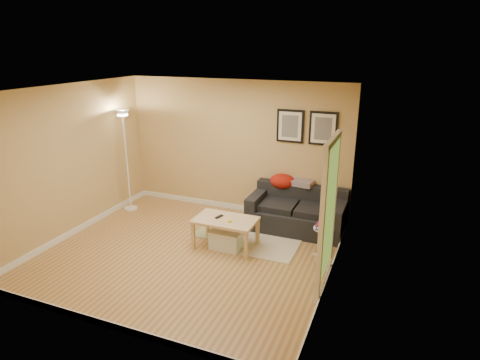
{
  "coord_description": "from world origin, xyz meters",
  "views": [
    {
      "loc": [
        2.98,
        -5.16,
        3.21
      ],
      "look_at": [
        0.55,
        0.85,
        1.05
      ],
      "focal_mm": 30.57,
      "sensor_mm": 36.0,
      "label": 1
    }
  ],
  "objects_px": {
    "storage_bin": "(227,239)",
    "side_table": "(323,242)",
    "coffee_table": "(226,233)",
    "sofa": "(297,210)",
    "floor_lamp": "(127,164)",
    "book_stack": "(323,226)"
  },
  "relations": [
    {
      "from": "coffee_table",
      "to": "book_stack",
      "type": "xyz_separation_m",
      "value": [
        1.54,
        0.27,
        0.28
      ]
    },
    {
      "from": "coffee_table",
      "to": "floor_lamp",
      "type": "xyz_separation_m",
      "value": [
        -2.47,
        0.77,
        0.71
      ]
    },
    {
      "from": "sofa",
      "to": "side_table",
      "type": "height_order",
      "value": "sofa"
    },
    {
      "from": "side_table",
      "to": "book_stack",
      "type": "distance_m",
      "value": 0.29
    },
    {
      "from": "book_stack",
      "to": "floor_lamp",
      "type": "relative_size",
      "value": 0.12
    },
    {
      "from": "side_table",
      "to": "floor_lamp",
      "type": "xyz_separation_m",
      "value": [
        -4.02,
        0.49,
        0.72
      ]
    },
    {
      "from": "side_table",
      "to": "floor_lamp",
      "type": "distance_m",
      "value": 4.11
    },
    {
      "from": "floor_lamp",
      "to": "side_table",
      "type": "bearing_deg",
      "value": -6.99
    },
    {
      "from": "sofa",
      "to": "floor_lamp",
      "type": "xyz_separation_m",
      "value": [
        -3.38,
        -0.34,
        0.59
      ]
    },
    {
      "from": "sofa",
      "to": "book_stack",
      "type": "bearing_deg",
      "value": -53.31
    },
    {
      "from": "book_stack",
      "to": "coffee_table",
      "type": "bearing_deg",
      "value": -159.48
    },
    {
      "from": "side_table",
      "to": "book_stack",
      "type": "height_order",
      "value": "book_stack"
    },
    {
      "from": "sofa",
      "to": "storage_bin",
      "type": "relative_size",
      "value": 3.29
    },
    {
      "from": "side_table",
      "to": "floor_lamp",
      "type": "height_order",
      "value": "floor_lamp"
    },
    {
      "from": "storage_bin",
      "to": "book_stack",
      "type": "height_order",
      "value": "book_stack"
    },
    {
      "from": "side_table",
      "to": "floor_lamp",
      "type": "bearing_deg",
      "value": 173.01
    },
    {
      "from": "floor_lamp",
      "to": "book_stack",
      "type": "bearing_deg",
      "value": -7.1
    },
    {
      "from": "storage_bin",
      "to": "sofa",
      "type": "bearing_deg",
      "value": 52.26
    },
    {
      "from": "side_table",
      "to": "sofa",
      "type": "bearing_deg",
      "value": 127.53
    },
    {
      "from": "storage_bin",
      "to": "side_table",
      "type": "bearing_deg",
      "value": 11.41
    },
    {
      "from": "sofa",
      "to": "floor_lamp",
      "type": "relative_size",
      "value": 0.83
    },
    {
      "from": "coffee_table",
      "to": "side_table",
      "type": "distance_m",
      "value": 1.58
    }
  ]
}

